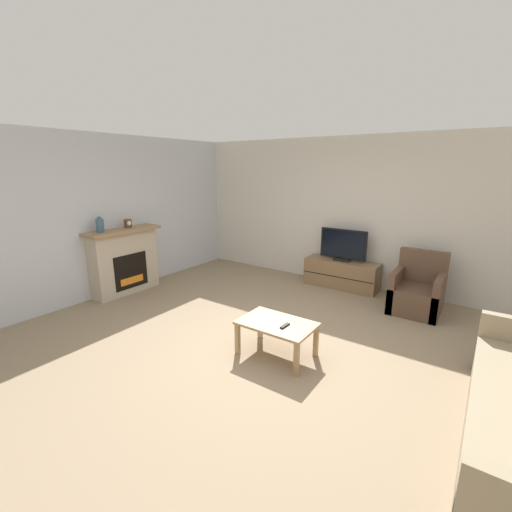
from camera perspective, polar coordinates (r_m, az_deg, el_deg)
name	(u,v)px	position (r m, az deg, el deg)	size (l,w,h in m)	color
ground_plane	(264,347)	(4.38, 1.31, -14.90)	(24.00, 24.00, 0.00)	#89755B
wall_back	(353,213)	(6.52, 15.88, 6.92)	(12.00, 0.06, 2.70)	beige
wall_left	(101,217)	(6.31, -24.48, 5.93)	(0.06, 12.00, 2.70)	silver
fireplace	(124,260)	(6.40, -21.09, -0.68)	(0.46, 1.28, 1.14)	#B7A893
mantel_vase_left	(100,225)	(6.05, -24.58, 4.72)	(0.12, 0.12, 0.26)	#385670
mantel_clock	(128,224)	(6.33, -20.57, 5.09)	(0.08, 0.11, 0.15)	brown
tv_stand	(341,274)	(6.50, 14.03, -2.91)	(1.33, 0.44, 0.51)	brown
tv	(343,246)	(6.36, 14.31, 1.60)	(0.86, 0.18, 0.58)	black
armchair	(417,293)	(5.82, 25.25, -5.53)	(0.70, 0.76, 0.91)	brown
coffee_table	(277,327)	(4.07, 3.47, -11.72)	(0.87, 0.56, 0.41)	#A37F56
remote	(285,326)	(3.95, 4.83, -11.51)	(0.05, 0.15, 0.02)	black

